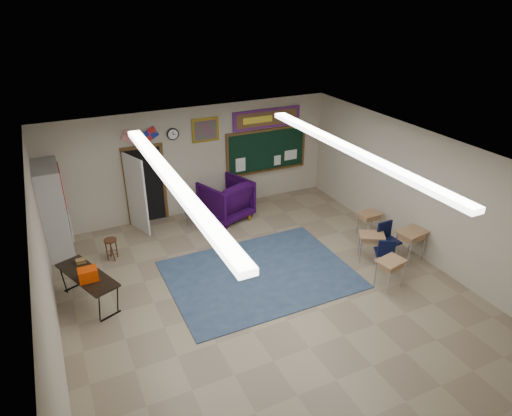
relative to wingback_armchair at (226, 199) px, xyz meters
name	(u,v)px	position (x,y,z in m)	size (l,w,h in m)	color
floor	(268,297)	(-0.60, -3.76, -0.55)	(9.00, 9.00, 0.00)	gray
back_wall	(194,161)	(-0.60, 0.74, 0.95)	(8.00, 0.04, 3.00)	#A69B87
front_wall	(448,409)	(-0.60, -8.26, 0.95)	(8.00, 0.04, 3.00)	#A69B87
left_wall	(46,287)	(-4.60, -3.76, 0.95)	(0.04, 9.00, 3.00)	#A69B87
right_wall	(425,197)	(3.40, -3.76, 0.95)	(0.04, 9.00, 3.00)	#A69B87
ceiling	(270,161)	(-0.60, -3.76, 2.45)	(8.00, 9.00, 0.04)	beige
area_rug	(260,274)	(-0.40, -2.96, -0.54)	(4.00, 3.00, 0.02)	#374E69
fluorescent_strips	(270,164)	(-0.60, -3.76, 2.39)	(3.86, 6.00, 0.10)	white
doorway	(143,187)	(-2.10, 0.60, 0.51)	(1.10, 0.89, 2.16)	black
chalkboard	(267,152)	(1.60, 0.71, 0.92)	(2.55, 0.14, 1.30)	#543618
bulletin_board	(267,118)	(1.60, 0.71, 1.90)	(2.10, 0.05, 0.55)	#A3140E
framed_art_print	(205,130)	(-0.25, 0.71, 1.80)	(0.75, 0.05, 0.65)	olive
wall_clock	(173,134)	(-1.15, 0.71, 1.80)	(0.32, 0.05, 0.32)	black
wall_flags	(140,134)	(-2.00, 0.68, 1.93)	(1.16, 0.06, 0.70)	red
storage_cabinet	(54,210)	(-4.31, 0.09, 0.55)	(0.59, 1.25, 2.20)	#A1A29D
wingback_armchair	(226,199)	(0.00, 0.00, 0.00)	(1.17, 1.20, 1.09)	#1F042F
student_chair_reading	(194,214)	(-0.99, -0.16, -0.18)	(0.37, 0.37, 0.74)	black
student_chair_desk_a	(384,253)	(2.24, -3.93, -0.14)	(0.41, 0.41, 0.82)	black
student_chair_desk_b	(389,242)	(2.61, -3.66, -0.09)	(0.45, 0.45, 0.91)	black
student_desk_front_left	(371,246)	(2.21, -3.51, -0.16)	(0.71, 0.67, 0.69)	#A1744B
student_desk_front_right	(369,223)	(2.92, -2.55, -0.18)	(0.55, 0.41, 0.65)	#A1744B
student_desk_back_left	(389,272)	(1.88, -4.55, -0.17)	(0.63, 0.52, 0.68)	#A1744B
student_desk_back_right	(410,244)	(3.04, -3.90, -0.12)	(0.71, 0.58, 0.76)	#A1744B
folding_table	(89,287)	(-3.93, -2.34, -0.18)	(1.10, 1.70, 0.92)	black
wooden_stool	(112,249)	(-3.25, -0.86, -0.28)	(0.30, 0.30, 0.53)	#4C2A16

